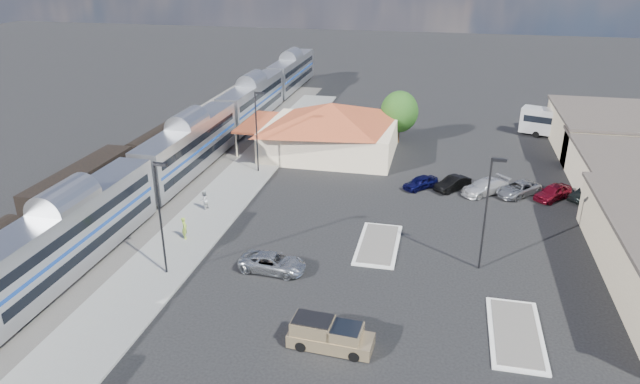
% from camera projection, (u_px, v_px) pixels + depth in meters
% --- Properties ---
extents(ground, '(280.00, 280.00, 0.00)m').
position_uv_depth(ground, '(326.00, 252.00, 46.16)').
color(ground, black).
rests_on(ground, ground).
extents(railbed, '(16.00, 100.00, 0.12)m').
position_uv_depth(railbed, '(139.00, 192.00, 57.51)').
color(railbed, '#4C4944').
rests_on(railbed, ground).
extents(platform, '(5.50, 92.00, 0.18)m').
position_uv_depth(platform, '(215.00, 207.00, 53.91)').
color(platform, gray).
rests_on(platform, ground).
extents(passenger_train, '(3.00, 104.00, 5.55)m').
position_uv_depth(passenger_train, '(190.00, 148.00, 61.34)').
color(passenger_train, silver).
rests_on(passenger_train, ground).
extents(freight_cars, '(2.80, 46.00, 4.00)m').
position_uv_depth(freight_cars, '(83.00, 189.00, 53.28)').
color(freight_cars, black).
rests_on(freight_cars, ground).
extents(station_depot, '(18.35, 12.24, 6.20)m').
position_uv_depth(station_depot, '(330.00, 128.00, 67.43)').
color(station_depot, beige).
rests_on(station_depot, ground).
extents(traffic_island_south, '(3.30, 7.50, 0.21)m').
position_uv_depth(traffic_island_south, '(378.00, 244.00, 47.13)').
color(traffic_island_south, silver).
rests_on(traffic_island_south, ground).
extents(traffic_island_north, '(3.30, 7.50, 0.21)m').
position_uv_depth(traffic_island_north, '(516.00, 333.00, 36.14)').
color(traffic_island_north, silver).
rests_on(traffic_island_north, ground).
extents(lamp_plat_s, '(1.08, 0.25, 9.00)m').
position_uv_depth(lamp_plat_s, '(161.00, 210.00, 40.86)').
color(lamp_plat_s, black).
rests_on(lamp_plat_s, ground).
extents(lamp_plat_n, '(1.08, 0.25, 9.00)m').
position_uv_depth(lamp_plat_n, '(257.00, 126.00, 60.64)').
color(lamp_plat_n, black).
rests_on(lamp_plat_n, ground).
extents(lamp_lot, '(1.08, 0.25, 9.00)m').
position_uv_depth(lamp_lot, '(488.00, 205.00, 41.68)').
color(lamp_lot, black).
rests_on(lamp_lot, ground).
extents(tree_depot, '(4.71, 4.71, 6.63)m').
position_uv_depth(tree_depot, '(399.00, 112.00, 70.98)').
color(tree_depot, '#382314').
rests_on(tree_depot, ground).
extents(pickup_truck, '(5.29, 2.20, 1.79)m').
position_uv_depth(pickup_truck, '(331.00, 336.00, 34.70)').
color(pickup_truck, tan).
rests_on(pickup_truck, ground).
extents(suv, '(5.23, 2.65, 1.42)m').
position_uv_depth(suv, '(273.00, 263.00, 43.11)').
color(suv, '#ACAFB4').
rests_on(suv, ground).
extents(coach_bus, '(11.56, 5.88, 3.64)m').
position_uv_depth(coach_bus, '(567.00, 124.00, 72.94)').
color(coach_bus, silver).
rests_on(coach_bus, ground).
extents(person_a, '(0.71, 0.83, 1.91)m').
position_uv_depth(person_a, '(185.00, 228.00, 47.58)').
color(person_a, '#B8E146').
rests_on(person_a, platform).
extents(person_b, '(0.99, 1.11, 1.89)m').
position_uv_depth(person_b, '(204.00, 200.00, 52.96)').
color(person_b, silver).
rests_on(person_b, platform).
extents(parked_car_a, '(3.84, 3.90, 1.33)m').
position_uv_depth(parked_car_a, '(420.00, 182.00, 58.22)').
color(parked_car_a, '#0C0D40').
rests_on(parked_car_a, ground).
extents(parked_car_b, '(3.87, 4.15, 1.39)m').
position_uv_depth(parked_car_b, '(452.00, 184.00, 57.84)').
color(parked_car_b, black).
rests_on(parked_car_b, ground).
extents(parked_car_c, '(5.31, 5.07, 1.52)m').
position_uv_depth(parked_car_c, '(485.00, 187.00, 56.91)').
color(parked_car_c, silver).
rests_on(parked_car_c, ground).
extents(parked_car_d, '(5.12, 5.18, 1.39)m').
position_uv_depth(parked_car_d, '(518.00, 189.00, 56.57)').
color(parked_car_d, gray).
rests_on(parked_car_d, ground).
extents(parked_car_e, '(4.26, 4.47, 1.50)m').
position_uv_depth(parked_car_e, '(553.00, 192.00, 55.64)').
color(parked_car_e, maroon).
rests_on(parked_car_e, ground).
extents(parked_car_f, '(3.95, 3.75, 1.33)m').
position_uv_depth(parked_car_f, '(587.00, 195.00, 55.31)').
color(parked_car_f, black).
rests_on(parked_car_f, ground).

